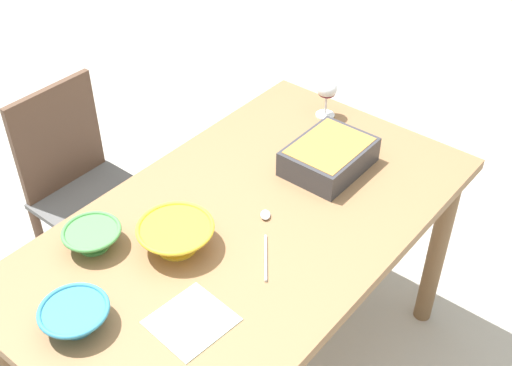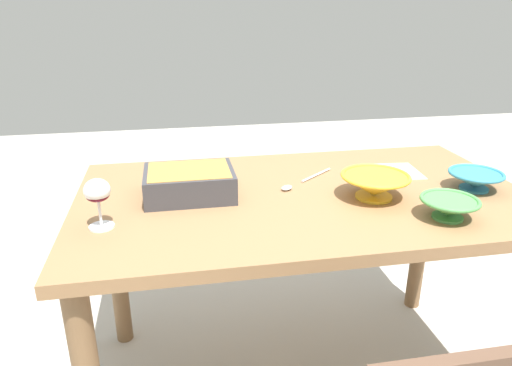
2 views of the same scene
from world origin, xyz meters
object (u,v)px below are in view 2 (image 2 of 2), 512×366
Objects in this scene: small_bowl at (475,179)px; casserole_dish at (189,182)px; wine_glass at (98,194)px; napkin at (393,172)px; mixing_bowl at (449,207)px; serving_bowl at (375,185)px; serving_spoon at (299,183)px; dining_table at (302,222)px.

casserole_dish is at bearing -7.11° from small_bowl.
wine_glass is 0.76× the size of napkin.
small_bowl is (-0.21, -0.19, 0.00)m from mixing_bowl.
casserole_dish is at bearing -143.81° from wine_glass.
napkin is (-0.02, -0.40, -0.04)m from mixing_bowl.
serving_bowl is 0.94× the size of serving_spoon.
casserole_dish reaches higher than napkin.
casserole_dish reaches higher than mixing_bowl.
napkin is at bearing -164.32° from wine_glass.
dining_table is at bearing 19.71° from napkin.
small_bowl is (-0.57, 0.08, 0.14)m from dining_table.
napkin is at bearing -160.29° from dining_table.
small_bowl is 0.81× the size of serving_bowl.
casserole_dish reaches higher than small_bowl.
casserole_dish is 0.59m from serving_bowl.
wine_glass is 0.86× the size of mixing_bowl.
serving_bowl is 0.26m from serving_spoon.
mixing_bowl is (-0.36, 0.27, 0.14)m from dining_table.
mixing_bowl is 0.49m from serving_spoon.
wine_glass reaches higher than serving_spoon.
small_bowl reaches higher than serving_spoon.
mixing_bowl is at bearing 173.04° from wine_glass.
wine_glass is at bearing 3.31° from small_bowl.
mixing_bowl and small_bowl have the same top height.
napkin is at bearing -172.72° from casserole_dish.
small_bowl is at bearing -138.25° from mixing_bowl.
wine_glass reaches higher than small_bowl.
mixing_bowl is at bearing 41.75° from small_bowl.
wine_glass is 0.81× the size of small_bowl.
small_bowl is at bearing 172.33° from dining_table.
serving_bowl is (0.15, -0.18, 0.01)m from mixing_bowl.
wine_glass is 0.66× the size of serving_bowl.
wine_glass is at bearing 13.14° from dining_table.
casserole_dish is 0.79m from mixing_bowl.
small_bowl is at bearing -176.69° from wine_glass.
napkin is (-0.38, -0.14, 0.11)m from dining_table.
dining_table is 8.27× the size of small_bowl.
wine_glass is 0.51× the size of casserole_dish.
casserole_dish is 0.94m from small_bowl.
serving_spoon is (-0.63, -0.22, -0.09)m from wine_glass.
dining_table is at bearing -166.86° from wine_glass.
napkin is (-1.00, -0.28, -0.10)m from wine_glass.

